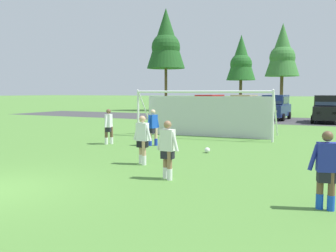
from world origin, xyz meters
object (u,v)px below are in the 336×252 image
(soccer_ball, at_px, (207,150))
(parked_car_slot_left, at_px, (209,106))
(player_midfield_center, at_px, (153,128))
(parked_car_slot_center_left, at_px, (244,106))
(soccer_goal, at_px, (205,113))
(player_striker_near, at_px, (142,140))
(player_winger_left, at_px, (168,150))
(player_winger_right, at_px, (109,127))
(parked_car_slot_center_right, at_px, (326,109))
(parked_car_slot_far_left, at_px, (178,108))
(player_defender_far, at_px, (326,170))
(parked_car_slot_center, at_px, (275,107))

(soccer_ball, distance_m, parked_car_slot_left, 20.40)
(player_midfield_center, xyz_separation_m, parked_car_slot_center_left, (-1.12, 19.30, 0.29))
(soccer_goal, relative_size, player_striker_near, 4.59)
(parked_car_slot_center_left, bearing_deg, player_striker_near, -82.81)
(player_winger_left, distance_m, parked_car_slot_left, 25.10)
(player_striker_near, relative_size, parked_car_slot_center_left, 0.36)
(player_winger_right, height_order, parked_car_slot_center_right, parked_car_slot_center_right)
(player_winger_right, relative_size, parked_car_slot_center_right, 0.35)
(player_winger_left, distance_m, parked_car_slot_far_left, 26.78)
(player_defender_far, distance_m, parked_car_slot_center, 26.15)
(player_midfield_center, relative_size, parked_car_slot_far_left, 0.38)
(parked_car_slot_left, bearing_deg, player_winger_right, -83.79)
(player_defender_far, bearing_deg, player_midfield_center, 139.41)
(parked_car_slot_center, bearing_deg, parked_car_slot_left, -174.40)
(soccer_ball, distance_m, parked_car_slot_center, 19.75)
(player_defender_far, xyz_separation_m, parked_car_slot_left, (-11.82, 24.89, 0.29))
(player_winger_left, xyz_separation_m, parked_car_slot_center_left, (-4.67, 24.89, 0.29))
(soccer_goal, bearing_deg, parked_car_slot_center_left, 97.60)
(parked_car_slot_left, height_order, parked_car_slot_center_left, same)
(soccer_ball, height_order, player_striker_near, player_striker_near)
(parked_car_slot_left, distance_m, parked_car_slot_center, 5.96)
(parked_car_slot_center, bearing_deg, player_winger_left, -85.92)
(parked_car_slot_center_left, bearing_deg, parked_car_slot_far_left, -175.45)
(player_winger_right, bearing_deg, parked_car_slot_center, 78.66)
(player_midfield_center, distance_m, parked_car_slot_center_right, 18.47)
(soccer_goal, distance_m, player_striker_near, 8.31)
(player_midfield_center, bearing_deg, parked_car_slot_center_left, 93.31)
(soccer_goal, relative_size, parked_car_slot_center_right, 1.59)
(soccer_ball, bearing_deg, parked_car_slot_center_left, 101.36)
(player_winger_left, height_order, parked_car_slot_far_left, parked_car_slot_far_left)
(soccer_goal, distance_m, parked_car_slot_center_right, 14.22)
(player_midfield_center, distance_m, player_defender_far, 10.13)
(player_striker_near, distance_m, parked_car_slot_center_left, 23.53)
(player_midfield_center, relative_size, parked_car_slot_center_right, 0.35)
(player_defender_far, height_order, parked_car_slot_left, parked_car_slot_left)
(player_midfield_center, distance_m, parked_car_slot_center_left, 19.33)
(player_defender_far, bearing_deg, parked_car_slot_center_left, 108.79)
(player_midfield_center, bearing_deg, parked_car_slot_center, 84.53)
(soccer_goal, distance_m, player_defender_far, 12.76)
(parked_car_slot_center, bearing_deg, parked_car_slot_center_right, -18.69)
(parked_car_slot_far_left, bearing_deg, player_winger_right, -74.26)
(player_striker_near, xyz_separation_m, player_midfield_center, (-1.83, 4.05, 0.00))
(soccer_goal, height_order, parked_car_slot_far_left, soccer_goal)
(player_striker_near, xyz_separation_m, parked_car_slot_far_left, (-9.34, 22.83, 0.05))
(player_midfield_center, bearing_deg, player_winger_left, -57.62)
(player_winger_right, relative_size, parked_car_slot_far_left, 0.38)
(soccer_goal, bearing_deg, player_midfield_center, -102.09)
(soccer_goal, distance_m, parked_car_slot_far_left, 16.85)
(player_striker_near, height_order, parked_car_slot_center, parked_car_slot_center)
(soccer_goal, distance_m, parked_car_slot_center_left, 15.24)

